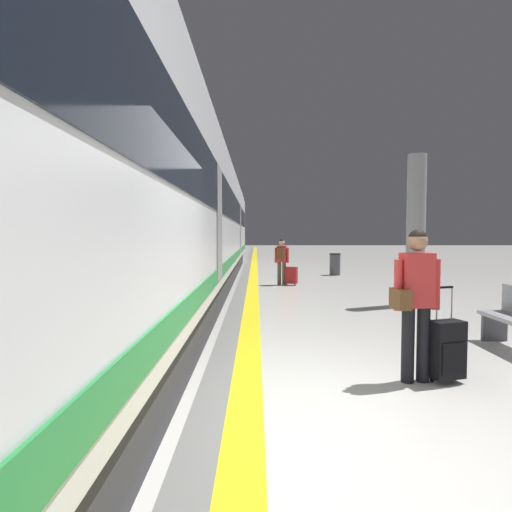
# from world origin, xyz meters

# --- Properties ---
(ground_plane) EXTENTS (120.00, 120.00, 0.00)m
(ground_plane) POSITION_xyz_m (0.00, 0.00, 0.00)
(ground_plane) COLOR silver
(safety_line_strip) EXTENTS (0.36, 80.00, 0.01)m
(safety_line_strip) POSITION_xyz_m (-0.70, 10.00, 0.00)
(safety_line_strip) COLOR yellow
(safety_line_strip) RESTS_ON ground
(tactile_edge_band) EXTENTS (0.52, 80.00, 0.01)m
(tactile_edge_band) POSITION_xyz_m (-0.98, 10.00, 0.00)
(tactile_edge_band) COLOR slate
(tactile_edge_band) RESTS_ON ground
(high_speed_train) EXTENTS (2.94, 29.97, 4.97)m
(high_speed_train) POSITION_xyz_m (-2.70, 8.25, 2.50)
(high_speed_train) COLOR #38383D
(high_speed_train) RESTS_ON ground
(traveller_foreground) EXTENTS (0.57, 0.33, 1.76)m
(traveller_foreground) POSITION_xyz_m (1.24, 0.92, 1.02)
(traveller_foreground) COLOR black
(traveller_foreground) RESTS_ON ground
(rolling_suitcase_foreground) EXTENTS (0.43, 0.33, 1.11)m
(rolling_suitcase_foreground) POSITION_xyz_m (1.60, 0.90, 0.39)
(rolling_suitcase_foreground) COLOR black
(rolling_suitcase_foreground) RESTS_ON ground
(passenger_near) EXTENTS (0.47, 0.35, 1.55)m
(passenger_near) POSITION_xyz_m (0.27, 10.23, 0.92)
(passenger_near) COLOR brown
(passenger_near) RESTS_ON ground
(suitcase_near) EXTENTS (0.43, 0.35, 0.62)m
(suitcase_near) POSITION_xyz_m (0.59, 10.14, 0.33)
(suitcase_near) COLOR #A51E1E
(suitcase_near) RESTS_ON ground
(platform_pillar) EXTENTS (0.56, 0.56, 3.60)m
(platform_pillar) POSITION_xyz_m (3.24, 6.22, 1.72)
(platform_pillar) COLOR gray
(platform_pillar) RESTS_ON ground
(waste_bin) EXTENTS (0.46, 0.46, 0.91)m
(waste_bin) POSITION_xyz_m (2.70, 13.62, 0.46)
(waste_bin) COLOR #4C4C51
(waste_bin) RESTS_ON ground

